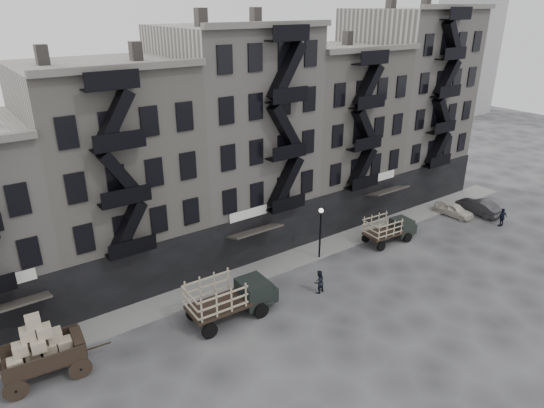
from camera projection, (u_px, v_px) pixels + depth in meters
ground at (311, 285)px, 34.30m from camera, size 140.00×140.00×0.00m
sidewalk at (280, 263)px, 37.09m from camera, size 55.00×2.50×0.15m
building_midwest at (112, 175)px, 33.43m from camera, size 10.00×11.35×16.20m
building_center at (235, 139)px, 38.41m from camera, size 10.00×11.35×18.20m
building_mideast at (329, 133)px, 44.17m from camera, size 10.00×11.35×16.20m
building_east at (404, 104)px, 48.96m from camera, size 10.00×11.35×19.20m
lamp_post at (320, 226)px, 36.80m from camera, size 0.36×0.36×4.28m
horse at (7, 361)px, 25.78m from camera, size 2.07×1.11×1.68m
wagon at (39, 345)px, 25.10m from camera, size 4.48×2.67×3.64m
stake_truck_west at (230, 295)px, 30.17m from camera, size 5.90×2.58×2.92m
stake_truck_east at (390, 227)px, 40.04m from camera, size 4.89×2.28×2.39m
car_east at (454, 210)px, 45.25m from camera, size 1.84×3.74×1.23m
car_far at (479, 207)px, 45.67m from camera, size 1.63×4.36×1.42m
pedestrian_mid at (319, 282)px, 33.13m from camera, size 0.89×0.73×1.69m
policeman at (502, 217)px, 43.06m from camera, size 1.06×0.62×1.70m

